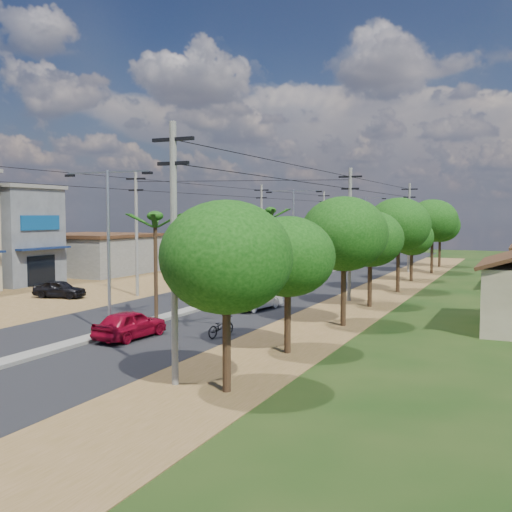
{
  "coord_description": "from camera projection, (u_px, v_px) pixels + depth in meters",
  "views": [
    {
      "loc": [
        18.44,
        -23.3,
        5.89
      ],
      "look_at": [
        1.32,
        14.33,
        3.0
      ],
      "focal_mm": 42.0,
      "sensor_mm": 36.0,
      "label": 1
    }
  ],
  "objects": [
    {
      "name": "moto_rider_west_b",
      "position": [
        299.0,
        266.0,
        62.45
      ],
      "size": [
        0.99,
        1.87,
        1.08
      ],
      "primitive_type": "imported",
      "rotation": [
        0.0,
        0.0,
        -0.29
      ],
      "color": "black",
      "rests_on": "ground"
    },
    {
      "name": "tree_east_c",
      "position": [
        344.0,
        234.0,
        31.2
      ],
      "size": [
        4.6,
        4.6,
        6.83
      ],
      "color": "black",
      "rests_on": "ground"
    },
    {
      "name": "streetlight_near",
      "position": [
        108.0,
        237.0,
        28.85
      ],
      "size": [
        5.1,
        0.18,
        8.0
      ],
      "color": "gray",
      "rests_on": "ground"
    },
    {
      "name": "car_red_near",
      "position": [
        130.0,
        325.0,
        28.16
      ],
      "size": [
        1.9,
        4.12,
        1.37
      ],
      "primitive_type": "imported",
      "rotation": [
        0.0,
        0.0,
        3.07
      ],
      "color": "maroon",
      "rests_on": "ground"
    },
    {
      "name": "utility_pole_w_b",
      "position": [
        136.0,
        230.0,
        42.64
      ],
      "size": [
        1.6,
        0.24,
        9.0
      ],
      "color": "#605E56",
      "rests_on": "ground"
    },
    {
      "name": "tree_east_a",
      "position": [
        226.0,
        257.0,
        19.5
      ],
      "size": [
        4.4,
        4.4,
        6.37
      ],
      "color": "black",
      "rests_on": "ground"
    },
    {
      "name": "low_shed",
      "position": [
        92.0,
        254.0,
        59.52
      ],
      "size": [
        10.4,
        10.4,
        3.95
      ],
      "color": "#605E56",
      "rests_on": "ground"
    },
    {
      "name": "palm_median_far",
      "position": [
        332.0,
        220.0,
        61.51
      ],
      "size": [
        2.0,
        2.0,
        5.85
      ],
      "color": "black",
      "rests_on": "ground"
    },
    {
      "name": "tree_east_f",
      "position": [
        412.0,
        237.0,
        52.36
      ],
      "size": [
        3.8,
        3.8,
        5.52
      ],
      "color": "black",
      "rests_on": "ground"
    },
    {
      "name": "moto_rider_east",
      "position": [
        221.0,
        328.0,
        28.57
      ],
      "size": [
        0.99,
        1.94,
        0.97
      ],
      "primitive_type": "imported",
      "rotation": [
        0.0,
        0.0,
        2.95
      ],
      "color": "black",
      "rests_on": "ground"
    },
    {
      "name": "median",
      "position": [
        260.0,
        291.0,
        45.53
      ],
      "size": [
        1.0,
        90.0,
        0.18
      ],
      "primitive_type": "cube",
      "color": "#605E56",
      "rests_on": "ground"
    },
    {
      "name": "utility_pole_e_b",
      "position": [
        350.0,
        231.0,
        40.29
      ],
      "size": [
        1.6,
        0.24,
        9.0
      ],
      "color": "#605E56",
      "rests_on": "ground"
    },
    {
      "name": "tree_east_b",
      "position": [
        288.0,
        257.0,
        25.06
      ],
      "size": [
        4.0,
        4.0,
        5.83
      ],
      "color": "black",
      "rests_on": "ground"
    },
    {
      "name": "moto_rider_west_a",
      "position": [
        251.0,
        284.0,
        46.79
      ],
      "size": [
        1.05,
        1.91,
        0.95
      ],
      "primitive_type": "imported",
      "rotation": [
        0.0,
        0.0,
        0.24
      ],
      "color": "black",
      "rests_on": "ground"
    },
    {
      "name": "tree_east_h",
      "position": [
        440.0,
        225.0,
        66.71
      ],
      "size": [
        4.4,
        4.4,
        6.52
      ],
      "color": "black",
      "rests_on": "ground"
    },
    {
      "name": "utility_pole_w_c",
      "position": [
        262.0,
        225.0,
        62.62
      ],
      "size": [
        1.6,
        0.24,
        9.0
      ],
      "color": "#605E56",
      "rests_on": "ground"
    },
    {
      "name": "palm_median_near",
      "position": [
        155.0,
        221.0,
        32.43
      ],
      "size": [
        2.0,
        2.0,
        6.15
      ],
      "color": "black",
      "rests_on": "ground"
    },
    {
      "name": "shophouse_grey",
      "position": [
        5.0,
        235.0,
        50.69
      ],
      "size": [
        9.0,
        6.4,
        8.3
      ],
      "color": "#4C4F53",
      "rests_on": "ground"
    },
    {
      "name": "utility_pole_e_c",
      "position": [
        409.0,
        226.0,
        60.26
      ],
      "size": [
        1.6,
        0.24,
        9.0
      ],
      "color": "#605E56",
      "rests_on": "ground"
    },
    {
      "name": "utility_pole_e_a",
      "position": [
        174.0,
        248.0,
        20.31
      ],
      "size": [
        1.6,
        0.24,
        9.0
      ],
      "color": "#605E56",
      "rests_on": "ground"
    },
    {
      "name": "streetlight_far",
      "position": [
        365.0,
        223.0,
        74.26
      ],
      "size": [
        5.1,
        0.18,
        8.0
      ],
      "color": "gray",
      "rests_on": "ground"
    },
    {
      "name": "road",
      "position": [
        243.0,
        296.0,
        42.81
      ],
      "size": [
        12.0,
        110.0,
        0.04
      ],
      "primitive_type": "cube",
      "color": "black",
      "rests_on": "ground"
    },
    {
      "name": "ground",
      "position": [
        110.0,
        335.0,
        29.19
      ],
      "size": [
        160.0,
        160.0,
        0.0
      ],
      "primitive_type": "plane",
      "color": "black",
      "rests_on": "ground"
    },
    {
      "name": "tree_east_e",
      "position": [
        399.0,
        225.0,
        44.84
      ],
      "size": [
        4.8,
        4.8,
        7.14
      ],
      "color": "black",
      "rests_on": "ground"
    },
    {
      "name": "palm_median_mid",
      "position": [
        271.0,
        214.0,
        46.94
      ],
      "size": [
        2.0,
        2.0,
        6.55
      ],
      "color": "black",
      "rests_on": "ground"
    },
    {
      "name": "car_silver_mid",
      "position": [
        256.0,
        299.0,
        36.77
      ],
      "size": [
        2.06,
        4.2,
        1.32
      ],
      "primitive_type": "imported",
      "rotation": [
        0.0,
        0.0,
        2.97
      ],
      "color": "#A6A8AF",
      "rests_on": "ground"
    },
    {
      "name": "tree_east_d",
      "position": [
        370.0,
        239.0,
        37.71
      ],
      "size": [
        4.2,
        4.2,
        6.13
      ],
      "color": "black",
      "rests_on": "ground"
    },
    {
      "name": "streetlight_mid",
      "position": [
        293.0,
        227.0,
        51.56
      ],
      "size": [
        5.1,
        0.18,
        8.0
      ],
      "color": "gray",
      "rests_on": "ground"
    },
    {
      "name": "dirt_lot_west",
      "position": [
        11.0,
        297.0,
        42.65
      ],
      "size": [
        18.0,
        46.0,
        0.04
      ],
      "primitive_type": "cube",
      "color": "brown",
      "rests_on": "ground"
    },
    {
      "name": "tree_east_g",
      "position": [
        433.0,
        221.0,
        59.28
      ],
      "size": [
        5.0,
        5.0,
        7.38
      ],
      "color": "black",
      "rests_on": "ground"
    },
    {
      "name": "car_white_far",
      "position": [
        250.0,
        272.0,
        53.64
      ],
      "size": [
        3.02,
        5.09,
        1.38
      ],
      "primitive_type": "imported",
      "rotation": [
        0.0,
        0.0,
        0.24
      ],
      "color": "#B3B2AE",
      "rests_on": "ground"
    },
    {
      "name": "utility_pole_w_d",
      "position": [
        324.0,
        223.0,
        81.69
      ],
      "size": [
        1.6,
        0.24,
        9.0
      ],
      "color": "#605E56",
      "rests_on": "ground"
    },
    {
      "name": "dirt_shoulder_east",
      "position": [
        360.0,
        304.0,
        39.3
      ],
      "size": [
        5.0,
        90.0,
        0.03
      ],
      "primitive_type": "cube",
      "color": "brown",
      "rests_on": "ground"
    },
    {
      "name": "car_parked_dark",
      "position": [
        59.0,
        289.0,
        41.94
      ],
      "size": [
        3.89,
        2.12,
        1.26
      ],
      "primitive_type": "imported",
      "rotation": [
        0.0,
        0.0,
        1.75
      ],
      "color": "black",
      "rests_on": "ground"
    }
  ]
}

